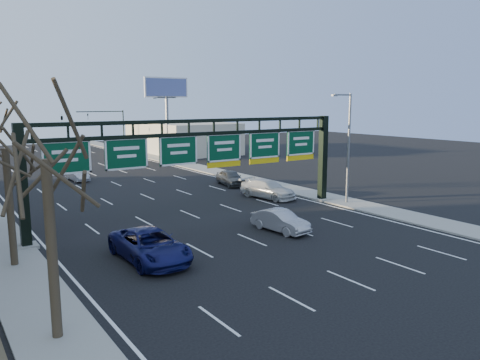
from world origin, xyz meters
TOP-DOWN VIEW (x-y plane):
  - ground at (0.00, 0.00)m, footprint 160.00×160.00m
  - sidewalk_right at (12.80, 20.00)m, footprint 3.00×120.00m
  - lane_markings at (0.00, 20.00)m, footprint 21.60×120.00m
  - sign_gantry at (0.16, 8.00)m, footprint 24.60×1.20m
  - building_right_distant at (20.00, 50.00)m, footprint 12.00×20.00m
  - tree_near at (-12.80, -4.00)m, footprint 3.60×3.60m
  - tree_gantry at (-12.80, 5.00)m, footprint 3.60×3.60m
  - streetlight_near at (12.47, 6.00)m, footprint 2.15×0.22m
  - streetlight_far at (12.47, 40.00)m, footprint 2.15×0.22m
  - billboard_right at (15.00, 44.98)m, footprint 7.00×0.50m
  - traffic_signal_mast at (5.69, 55.00)m, footprint 10.16×0.54m
  - car_blue_suv at (-6.67, 1.98)m, footprint 2.85×6.01m
  - car_silver_sedan at (2.67, 2.50)m, footprint 1.97×4.37m
  - car_white_wagon at (8.59, 11.51)m, footprint 3.25×5.74m
  - car_grey_far at (9.32, 18.64)m, footprint 2.60×4.77m
  - car_silver_distant at (-2.74, 30.09)m, footprint 1.61×4.10m

SIDE VIEW (x-z plane):
  - ground at x=0.00m, z-range 0.00..0.00m
  - lane_markings at x=0.00m, z-range 0.00..0.01m
  - sidewalk_right at x=12.80m, z-range 0.00..0.12m
  - car_silver_distant at x=-2.74m, z-range 0.00..1.33m
  - car_silver_sedan at x=2.67m, z-range 0.00..1.39m
  - car_grey_far at x=9.32m, z-range 0.00..1.54m
  - car_white_wagon at x=8.59m, z-range 0.00..1.57m
  - car_blue_suv at x=-6.67m, z-range 0.00..1.66m
  - building_right_distant at x=20.00m, z-range 0.00..5.00m
  - sign_gantry at x=0.16m, z-range 1.03..8.23m
  - streetlight_near at x=12.47m, z-range 0.58..9.58m
  - streetlight_far at x=12.47m, z-range 0.58..9.58m
  - traffic_signal_mast at x=5.69m, z-range 2.00..9.00m
  - tree_gantry at x=-12.80m, z-range 2.87..11.35m
  - tree_near at x=-12.80m, z-range 3.05..11.91m
  - billboard_right at x=15.00m, z-range 3.06..15.06m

